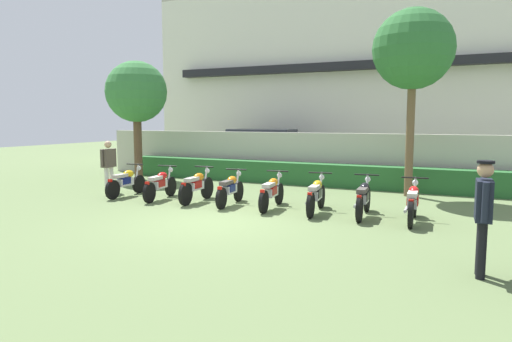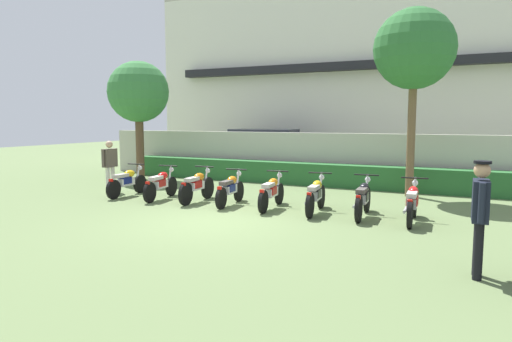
% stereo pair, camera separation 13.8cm
% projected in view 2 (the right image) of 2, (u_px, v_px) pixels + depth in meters
% --- Properties ---
extents(ground, '(60.00, 60.00, 0.00)m').
position_uv_depth(ground, '(211.00, 222.00, 10.40)').
color(ground, '#607547').
extents(building, '(19.38, 6.50, 8.61)m').
position_uv_depth(building, '(363.00, 78.00, 22.67)').
color(building, silver).
rests_on(building, ground).
extents(compound_wall, '(18.41, 0.30, 1.82)m').
position_uv_depth(compound_wall, '(316.00, 158.00, 16.80)').
color(compound_wall, '#BCB7A8').
rests_on(compound_wall, ground).
extents(hedge_row, '(14.73, 0.70, 0.77)m').
position_uv_depth(hedge_row, '(310.00, 174.00, 16.23)').
color(hedge_row, '#28602D').
rests_on(hedge_row, ground).
extents(parked_car, '(4.66, 2.43, 1.89)m').
position_uv_depth(parked_car, '(267.00, 151.00, 19.84)').
color(parked_car, black).
rests_on(parked_car, ground).
extents(tree_near_inspector, '(2.32, 2.32, 4.52)m').
position_uv_depth(tree_near_inspector, '(138.00, 93.00, 17.62)').
color(tree_near_inspector, brown).
rests_on(tree_near_inspector, ground).
extents(tree_far_side, '(2.35, 2.35, 5.52)m').
position_uv_depth(tree_far_side, '(414.00, 50.00, 13.40)').
color(tree_far_side, brown).
rests_on(tree_far_side, ground).
extents(motorcycle_in_row_0, '(0.60, 1.83, 0.94)m').
position_uv_depth(motorcycle_in_row_0, '(127.00, 182.00, 13.89)').
color(motorcycle_in_row_0, black).
rests_on(motorcycle_in_row_0, ground).
extents(motorcycle_in_row_1, '(0.60, 1.83, 0.95)m').
position_uv_depth(motorcycle_in_row_1, '(161.00, 184.00, 13.32)').
color(motorcycle_in_row_1, black).
rests_on(motorcycle_in_row_1, ground).
extents(motorcycle_in_row_2, '(0.60, 1.85, 0.97)m').
position_uv_depth(motorcycle_in_row_2, '(197.00, 186.00, 12.88)').
color(motorcycle_in_row_2, black).
rests_on(motorcycle_in_row_2, ground).
extents(motorcycle_in_row_3, '(0.60, 1.79, 0.94)m').
position_uv_depth(motorcycle_in_row_3, '(230.00, 189.00, 12.40)').
color(motorcycle_in_row_3, black).
rests_on(motorcycle_in_row_3, ground).
extents(motorcycle_in_row_4, '(0.60, 1.91, 0.94)m').
position_uv_depth(motorcycle_in_row_4, '(271.00, 192.00, 11.91)').
color(motorcycle_in_row_4, black).
rests_on(motorcycle_in_row_4, ground).
extents(motorcycle_in_row_5, '(0.60, 1.92, 0.96)m').
position_uv_depth(motorcycle_in_row_5, '(316.00, 195.00, 11.36)').
color(motorcycle_in_row_5, black).
rests_on(motorcycle_in_row_5, ground).
extents(motorcycle_in_row_6, '(0.60, 1.92, 0.97)m').
position_uv_depth(motorcycle_in_row_6, '(363.00, 198.00, 10.89)').
color(motorcycle_in_row_6, black).
rests_on(motorcycle_in_row_6, ground).
extents(motorcycle_in_row_7, '(0.60, 1.86, 0.98)m').
position_uv_depth(motorcycle_in_row_7, '(412.00, 203.00, 10.28)').
color(motorcycle_in_row_7, black).
rests_on(motorcycle_in_row_7, ground).
extents(inspector_person, '(0.22, 0.66, 1.63)m').
position_uv_depth(inspector_person, '(110.00, 162.00, 14.51)').
color(inspector_person, silver).
rests_on(inspector_person, ground).
extents(officer_0, '(0.24, 0.68, 1.72)m').
position_uv_depth(officer_0, '(480.00, 209.00, 6.64)').
color(officer_0, black).
rests_on(officer_0, ground).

